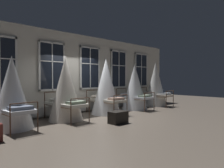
# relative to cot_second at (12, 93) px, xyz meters

# --- Properties ---
(ground) EXTENTS (25.75, 25.75, 0.00)m
(ground) POSITION_rel_cot_second_xyz_m (2.91, -0.22, -1.10)
(ground) COLOR brown
(back_wall_with_windows) EXTENTS (13.88, 0.10, 3.53)m
(back_wall_with_windows) POSITION_rel_cot_second_xyz_m (2.91, 1.16, 0.67)
(back_wall_with_windows) COLOR beige
(back_wall_with_windows) RESTS_ON ground
(window_bank) EXTENTS (10.93, 0.10, 2.96)m
(window_bank) POSITION_rel_cot_second_xyz_m (2.91, 1.04, 0.10)
(window_bank) COLOR black
(window_bank) RESTS_ON ground
(cot_second) EXTENTS (1.29, 1.84, 2.25)m
(cot_second) POSITION_rel_cot_second_xyz_m (0.00, 0.00, 0.00)
(cot_second) COLOR #4C3323
(cot_second) RESTS_ON ground
(cot_third) EXTENTS (1.29, 1.84, 2.39)m
(cot_third) POSITION_rel_cot_second_xyz_m (1.91, 0.02, 0.07)
(cot_third) COLOR #4C3323
(cot_third) RESTS_ON ground
(cot_fourth) EXTENTS (1.29, 1.85, 2.42)m
(cot_fourth) POSITION_rel_cot_second_xyz_m (3.92, -0.00, 0.08)
(cot_fourth) COLOR #4C3323
(cot_fourth) RESTS_ON ground
(cot_fifth) EXTENTS (1.29, 1.84, 2.26)m
(cot_fifth) POSITION_rel_cot_second_xyz_m (5.88, -0.01, 0.00)
(cot_fifth) COLOR #4C3323
(cot_fifth) RESTS_ON ground
(cot_sixth) EXTENTS (1.29, 1.85, 2.47)m
(cot_sixth) POSITION_rel_cot_second_xyz_m (7.82, 0.05, 0.10)
(cot_sixth) COLOR #4C3323
(cot_sixth) RESTS_ON ground
(travel_trunk) EXTENTS (0.65, 0.41, 0.42)m
(travel_trunk) POSITION_rel_cot_second_xyz_m (2.91, -1.72, -0.89)
(travel_trunk) COLOR black
(travel_trunk) RESTS_ON ground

